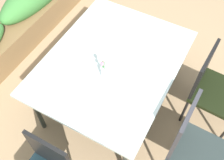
{
  "coord_description": "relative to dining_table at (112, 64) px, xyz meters",
  "views": [
    {
      "loc": [
        -1.37,
        -0.69,
        2.67
      ],
      "look_at": [
        0.03,
        0.07,
        0.4
      ],
      "focal_mm": 42.26,
      "sensor_mm": 36.0,
      "label": 1
    }
  ],
  "objects": [
    {
      "name": "ground_plane",
      "position": [
        -0.03,
        -0.07,
        -0.67
      ],
      "size": [
        12.0,
        12.0,
        0.0
      ],
      "primitive_type": "plane",
      "color": "#9E7F5B"
    },
    {
      "name": "dining_table",
      "position": [
        0.0,
        0.0,
        0.0
      ],
      "size": [
        1.52,
        1.2,
        0.72
      ],
      "color": "#B2C6C1",
      "rests_on": "ground"
    },
    {
      "name": "chair_near_left",
      "position": [
        -0.34,
        -0.94,
        -0.11
      ],
      "size": [
        0.44,
        0.44,
        1.02
      ],
      "rotation": [
        0.0,
        0.0,
        3.11
      ],
      "color": "#27312F",
      "rests_on": "ground"
    },
    {
      "name": "chair_near_right",
      "position": [
        0.35,
        -0.95,
        -0.17
      ],
      "size": [
        0.51,
        0.51,
        0.9
      ],
      "rotation": [
        0.0,
        0.0,
        3.08
      ],
      "color": "black",
      "rests_on": "ground"
    },
    {
      "name": "flower_vase",
      "position": [
        -0.19,
        -0.02,
        0.16
      ],
      "size": [
        0.06,
        0.06,
        0.26
      ],
      "color": "silver",
      "rests_on": "dining_table"
    },
    {
      "name": "planter_box",
      "position": [
        0.07,
        1.55,
        -0.36
      ],
      "size": [
        3.58,
        0.48,
        0.68
      ],
      "color": "brown",
      "rests_on": "ground"
    }
  ]
}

